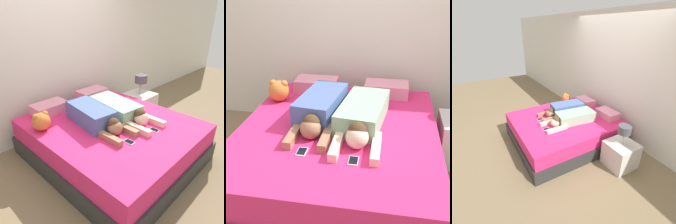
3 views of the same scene
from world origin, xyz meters
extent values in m
plane|color=#7F6B4C|center=(0.00, 0.00, 0.00)|extent=(12.00, 12.00, 0.00)
cube|color=silver|center=(0.00, 1.20, 1.30)|extent=(12.00, 0.06, 2.60)
cube|color=#2D2D2D|center=(0.00, 0.00, 0.13)|extent=(1.83, 2.10, 0.25)
cube|color=#E5286B|center=(0.00, 0.00, 0.38)|extent=(1.77, 2.04, 0.27)
cube|color=pink|center=(-0.40, 0.84, 0.59)|extent=(0.47, 0.29, 0.14)
cube|color=pink|center=(0.40, 0.84, 0.59)|extent=(0.47, 0.29, 0.14)
cube|color=#4C66A5|center=(-0.19, 0.20, 0.63)|extent=(0.42, 0.73, 0.23)
sphere|color=#A37051|center=(-0.19, -0.23, 0.61)|extent=(0.18, 0.18, 0.18)
sphere|color=#4C331E|center=(-0.19, -0.21, 0.65)|extent=(0.15, 0.15, 0.15)
cube|color=#A37051|center=(-0.33, -0.27, 0.55)|extent=(0.07, 0.38, 0.07)
cube|color=#A37051|center=(-0.05, -0.27, 0.55)|extent=(0.07, 0.38, 0.07)
cube|color=#8CBF99|center=(0.21, 0.15, 0.62)|extent=(0.46, 0.80, 0.20)
sphere|color=beige|center=(0.21, -0.32, 0.61)|extent=(0.19, 0.19, 0.19)
sphere|color=#4C331E|center=(0.21, -0.29, 0.65)|extent=(0.16, 0.16, 0.16)
cube|color=beige|center=(0.05, -0.36, 0.55)|extent=(0.07, 0.42, 0.07)
cube|color=beige|center=(0.37, -0.36, 0.55)|extent=(0.07, 0.42, 0.07)
cube|color=silver|center=(-0.21, -0.46, 0.52)|extent=(0.08, 0.12, 0.01)
cube|color=black|center=(-0.21, -0.46, 0.53)|extent=(0.07, 0.10, 0.00)
cube|color=silver|center=(0.21, -0.52, 0.52)|extent=(0.08, 0.12, 0.01)
cube|color=black|center=(0.21, -0.52, 0.53)|extent=(0.07, 0.10, 0.00)
sphere|color=orange|center=(-0.73, 0.49, 0.63)|extent=(0.22, 0.22, 0.22)
sphere|color=orange|center=(-0.79, 0.49, 0.71)|extent=(0.08, 0.08, 0.08)
sphere|color=orange|center=(-0.67, 0.49, 0.71)|extent=(0.08, 0.08, 0.08)
cube|color=beige|center=(1.21, 0.46, 0.23)|extent=(0.48, 0.48, 0.47)
cylinder|color=#999999|center=(1.21, 0.46, 0.57)|extent=(0.03, 0.03, 0.21)
cylinder|color=#4C4C51|center=(1.21, 0.46, 0.75)|extent=(0.22, 0.22, 0.14)
camera|label=1|loc=(-1.81, -1.74, 1.87)|focal=35.00mm
camera|label=2|loc=(0.44, -2.45, 1.86)|focal=50.00mm
camera|label=3|loc=(2.82, -1.63, 2.27)|focal=28.00mm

